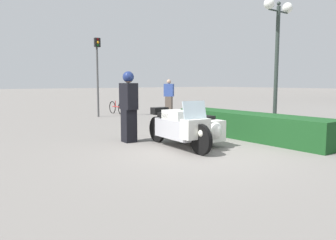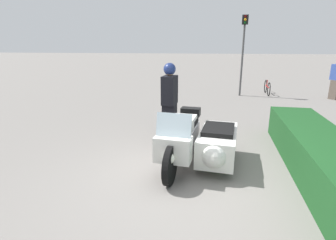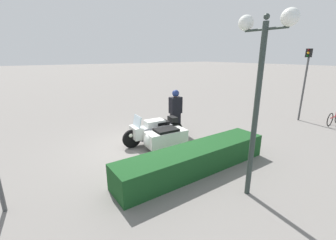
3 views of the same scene
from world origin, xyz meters
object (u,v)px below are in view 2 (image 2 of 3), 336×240
(hedge_bush_curbside, at_px, (323,158))
(bicycle_parked, at_px, (267,88))
(officer_rider, at_px, (170,99))
(traffic_light_far, at_px, (243,44))
(police_motorcycle, at_px, (201,142))

(hedge_bush_curbside, xyz_separation_m, bicycle_parked, (-8.59, 0.40, -0.05))
(officer_rider, xyz_separation_m, traffic_light_far, (-6.35, 2.10, 1.33))
(officer_rider, distance_m, bicycle_parked, 7.88)
(police_motorcycle, distance_m, officer_rider, 1.76)
(officer_rider, distance_m, hedge_bush_curbside, 3.43)
(hedge_bush_curbside, height_order, bicycle_parked, hedge_bush_curbside)
(traffic_light_far, xyz_separation_m, bicycle_parked, (-0.71, 1.31, -2.01))
(officer_rider, height_order, hedge_bush_curbside, officer_rider)
(officer_rider, xyz_separation_m, hedge_bush_curbside, (1.52, 3.01, -0.63))
(police_motorcycle, height_order, traffic_light_far, traffic_light_far)
(officer_rider, bearing_deg, bicycle_parked, 67.47)
(hedge_bush_curbside, bearing_deg, traffic_light_far, -173.41)
(traffic_light_far, height_order, bicycle_parked, traffic_light_far)
(hedge_bush_curbside, bearing_deg, officer_rider, -116.80)
(hedge_bush_curbside, relative_size, bicycle_parked, 3.13)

